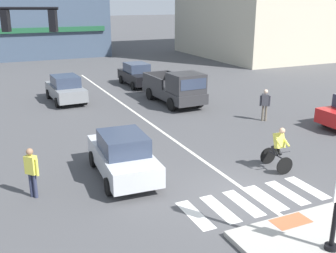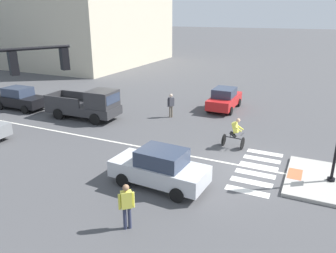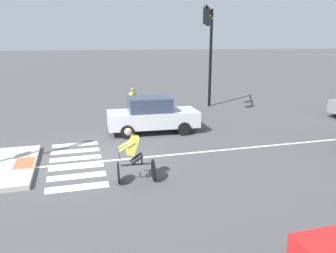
% 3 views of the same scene
% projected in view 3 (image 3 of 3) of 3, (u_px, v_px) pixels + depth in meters
% --- Properties ---
extents(ground_plane, '(300.00, 300.00, 0.00)m').
position_uv_depth(ground_plane, '(85.00, 162.00, 11.80)').
color(ground_plane, '#474749').
extents(tactile_pad_front, '(1.10, 0.60, 0.01)m').
position_uv_depth(tactile_pad_front, '(25.00, 163.00, 11.24)').
color(tactile_pad_front, '#DB5B38').
rests_on(tactile_pad_front, traffic_island).
extents(crosswalk_stripe_a, '(0.44, 1.80, 0.01)m').
position_uv_depth(crosswalk_stripe_a, '(75.00, 145.00, 13.72)').
color(crosswalk_stripe_a, silver).
rests_on(crosswalk_stripe_a, ground).
extents(crosswalk_stripe_b, '(0.44, 1.80, 0.01)m').
position_uv_depth(crosswalk_stripe_b, '(75.00, 151.00, 12.92)').
color(crosswalk_stripe_b, silver).
rests_on(crosswalk_stripe_b, ground).
extents(crosswalk_stripe_c, '(0.44, 1.80, 0.01)m').
position_uv_depth(crosswalk_stripe_c, '(76.00, 158.00, 12.12)').
color(crosswalk_stripe_c, silver).
rests_on(crosswalk_stripe_c, ground).
extents(crosswalk_stripe_d, '(0.44, 1.80, 0.01)m').
position_uv_depth(crosswalk_stripe_d, '(76.00, 167.00, 11.32)').
color(crosswalk_stripe_d, silver).
rests_on(crosswalk_stripe_d, ground).
extents(crosswalk_stripe_e, '(0.44, 1.80, 0.01)m').
position_uv_depth(crosswalk_stripe_e, '(77.00, 176.00, 10.51)').
color(crosswalk_stripe_e, silver).
rests_on(crosswalk_stripe_e, ground).
extents(crosswalk_stripe_f, '(0.44, 1.80, 0.01)m').
position_uv_depth(crosswalk_stripe_f, '(77.00, 187.00, 9.71)').
color(crosswalk_stripe_f, silver).
rests_on(crosswalk_stripe_f, ground).
extents(lane_centre_line, '(0.14, 28.00, 0.01)m').
position_uv_depth(lane_centre_line, '(326.00, 140.00, 14.31)').
color(lane_centre_line, silver).
rests_on(lane_centre_line, ground).
extents(traffic_light_mast, '(4.13, 2.19, 6.00)m').
position_uv_depth(traffic_light_mast, '(210.00, 40.00, 19.48)').
color(traffic_light_mast, black).
rests_on(traffic_light_mast, ground).
extents(car_silver_westbound_near, '(2.02, 4.19, 1.64)m').
position_uv_depth(car_silver_westbound_near, '(152.00, 115.00, 15.41)').
color(car_silver_westbound_near, silver).
rests_on(car_silver_westbound_near, ground).
extents(cyclist, '(0.74, 1.13, 1.68)m').
position_uv_depth(cyclist, '(133.00, 154.00, 9.89)').
color(cyclist, black).
rests_on(cyclist, ground).
extents(pedestrian_at_curb_left, '(0.40, 0.43, 1.67)m').
position_uv_depth(pedestrian_at_curb_left, '(133.00, 100.00, 18.19)').
color(pedestrian_at_curb_left, '#2D334C').
rests_on(pedestrian_at_curb_left, ground).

